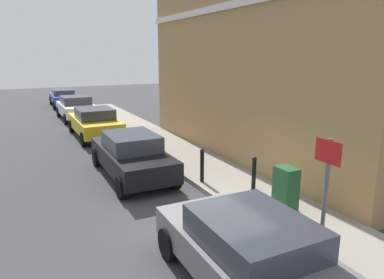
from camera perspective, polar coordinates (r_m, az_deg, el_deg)
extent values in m
plane|color=#38383A|center=(8.49, 1.81, -13.98)|extent=(80.00, 80.00, 0.00)
cube|color=gray|center=(14.36, -2.44, -1.98)|extent=(2.22, 30.00, 0.15)
cube|color=#9E7A4C|center=(15.05, 17.07, 14.16)|extent=(7.05, 12.63, 8.46)
cube|color=silver|center=(12.95, 5.26, 20.76)|extent=(0.12, 12.63, 0.24)
cube|color=slate|center=(6.28, 9.52, -18.62)|extent=(1.87, 4.14, 0.57)
cube|color=#2D333D|center=(5.99, 9.96, -14.62)|extent=(1.63, 2.06, 0.50)
cylinder|color=black|center=(7.19, -3.80, -16.58)|extent=(0.23, 0.64, 0.64)
cylinder|color=black|center=(7.92, 8.11, -13.67)|extent=(0.23, 0.64, 0.64)
cube|color=black|center=(11.70, -9.81, -2.95)|extent=(1.77, 4.47, 0.63)
cube|color=#2D333D|center=(11.52, -9.86, -0.34)|extent=(1.53, 2.04, 0.52)
cylinder|color=black|center=(13.18, -15.25, -2.79)|extent=(0.23, 0.64, 0.64)
cylinder|color=black|center=(13.56, -8.54, -1.99)|extent=(0.23, 0.64, 0.64)
cylinder|color=black|center=(10.07, -11.38, -7.69)|extent=(0.23, 0.64, 0.64)
cylinder|color=black|center=(10.57, -2.84, -6.40)|extent=(0.23, 0.64, 0.64)
cube|color=gold|center=(17.80, -15.54, 2.41)|extent=(1.85, 4.42, 0.62)
cube|color=#2D333D|center=(17.54, -15.53, 4.06)|extent=(1.62, 1.90, 0.51)
cylinder|color=black|center=(19.31, -19.02, 2.08)|extent=(0.22, 0.64, 0.64)
cylinder|color=black|center=(19.63, -14.05, 2.60)|extent=(0.22, 0.64, 0.64)
cylinder|color=black|center=(16.11, -17.21, 0.04)|extent=(0.22, 0.64, 0.64)
cylinder|color=black|center=(16.48, -11.32, 0.68)|extent=(0.22, 0.64, 0.64)
cube|color=silver|center=(23.08, -18.28, 4.74)|extent=(1.92, 4.13, 0.65)
cube|color=#2D333D|center=(23.06, -18.40, 6.11)|extent=(1.66, 1.93, 0.49)
cylinder|color=black|center=(24.47, -20.87, 4.23)|extent=(0.23, 0.64, 0.64)
cylinder|color=black|center=(24.74, -16.85, 4.63)|extent=(0.23, 0.64, 0.64)
cylinder|color=black|center=(21.53, -19.79, 3.15)|extent=(0.23, 0.64, 0.64)
cylinder|color=black|center=(21.84, -15.25, 3.61)|extent=(0.23, 0.64, 0.64)
cube|color=navy|center=(29.39, -20.21, 6.32)|extent=(1.78, 4.30, 0.60)
cube|color=#2D333D|center=(29.24, -20.27, 7.25)|extent=(1.54, 2.24, 0.42)
cylinder|color=black|center=(30.93, -21.95, 5.93)|extent=(0.23, 0.64, 0.64)
cylinder|color=black|center=(31.08, -19.02, 6.20)|extent=(0.23, 0.64, 0.64)
cylinder|color=black|center=(27.80, -21.45, 5.21)|extent=(0.23, 0.64, 0.64)
cylinder|color=black|center=(27.96, -18.19, 5.51)|extent=(0.23, 0.64, 0.64)
cube|color=#1E4C28|center=(8.92, 14.98, -7.94)|extent=(0.40, 0.55, 1.15)
cube|color=#333333|center=(9.13, 14.77, -11.07)|extent=(0.46, 0.61, 0.08)
cylinder|color=black|center=(10.02, 10.02, -5.87)|extent=(0.12, 0.12, 0.95)
sphere|color=black|center=(9.87, 10.14, -3.16)|extent=(0.14, 0.14, 0.14)
cylinder|color=black|center=(10.66, 1.65, -4.46)|extent=(0.12, 0.12, 0.95)
sphere|color=black|center=(10.52, 1.67, -1.90)|extent=(0.14, 0.14, 0.14)
cylinder|color=#59595B|center=(7.20, 20.82, -8.77)|extent=(0.08, 0.08, 2.30)
cube|color=white|center=(6.91, 21.34, -1.87)|extent=(0.03, 0.56, 0.40)
cube|color=red|center=(6.90, 21.25, -1.88)|extent=(0.01, 0.60, 0.44)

